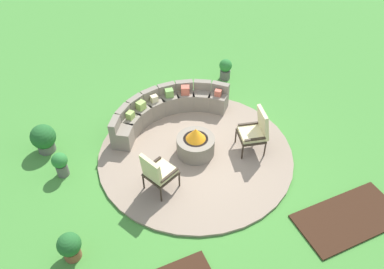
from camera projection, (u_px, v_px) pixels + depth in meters
ground_plane at (196, 154)px, 8.89m from camera, size 24.00×24.00×0.00m
patio_circle at (196, 153)px, 8.87m from camera, size 4.46×4.46×0.06m
mulch_bed_right at (349, 218)px, 7.54m from camera, size 2.11×1.07×0.04m
fire_pit at (196, 144)px, 8.66m from camera, size 0.87×0.87×0.71m
curved_stone_bench at (166, 108)px, 9.58m from camera, size 3.25×1.31×0.72m
lounge_chair_front_left at (157, 172)px, 7.67m from camera, size 0.76×0.74×1.04m
lounge_chair_front_right at (256, 130)px, 8.57m from camera, size 0.72×0.71×1.09m
potted_plant_0 at (60, 163)px, 8.20m from camera, size 0.34×0.34×0.60m
potted_plant_1 at (225, 68)px, 11.00m from camera, size 0.36×0.36×0.62m
potted_plant_2 at (44, 138)px, 8.74m from camera, size 0.57×0.57×0.71m
potted_plant_3 at (70, 246)px, 6.73m from camera, size 0.43×0.43×0.60m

